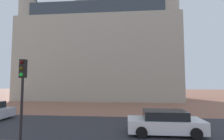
% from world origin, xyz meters
% --- Properties ---
extents(ground_plane, '(120.00, 120.00, 0.00)m').
position_xyz_m(ground_plane, '(0.00, 10.00, 0.00)').
color(ground_plane, '#93604C').
extents(street_asphalt_strip, '(120.00, 6.42, 0.00)m').
position_xyz_m(street_asphalt_strip, '(0.00, 9.04, 0.00)').
color(street_asphalt_strip, '#2D2D33').
rests_on(street_asphalt_strip, ground_plane).
extents(landmark_building, '(27.94, 13.28, 34.80)m').
position_xyz_m(landmark_building, '(-4.09, 28.95, 9.44)').
color(landmark_building, '#B2A893').
rests_on(landmark_building, ground_plane).
extents(car_white, '(4.46, 2.00, 1.40)m').
position_xyz_m(car_white, '(3.55, 7.63, 0.68)').
color(car_white, silver).
rests_on(car_white, ground_plane).
extents(traffic_light_pole, '(0.28, 0.34, 4.23)m').
position_xyz_m(traffic_light_pole, '(-3.76, 4.77, 2.97)').
color(traffic_light_pole, black).
rests_on(traffic_light_pole, ground_plane).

